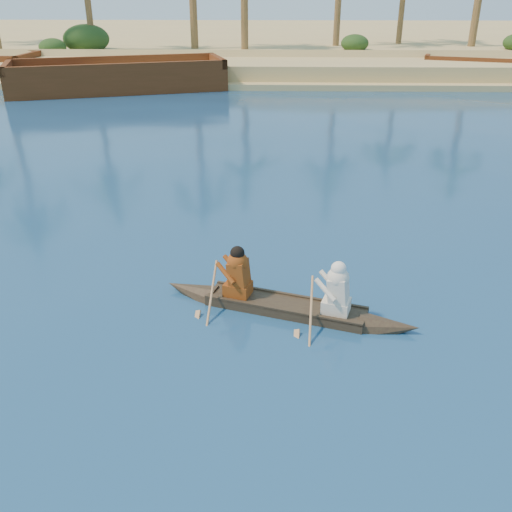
{
  "coord_description": "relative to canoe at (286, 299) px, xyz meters",
  "views": [
    {
      "loc": [
        -1.96,
        -13.87,
        5.94
      ],
      "look_at": [
        -2.27,
        -2.98,
        0.73
      ],
      "focal_mm": 40.0,
      "sensor_mm": 36.0,
      "label": 1
    }
  ],
  "objects": [
    {
      "name": "barge_right",
      "position": [
        15.65,
        31.0,
        0.36
      ],
      "size": [
        11.47,
        6.7,
        1.81
      ],
      "rotation": [
        0.0,
        0.0,
        -0.3
      ],
      "color": "#5E2C14",
      "rests_on": "ground"
    },
    {
      "name": "barge_mid",
      "position": [
        -9.78,
        26.0,
        0.47
      ],
      "size": [
        13.5,
        7.9,
        2.13
      ],
      "rotation": [
        0.0,
        0.0,
        0.3
      ],
      "color": "#5E2C14",
      "rests_on": "ground"
    },
    {
      "name": "shrub_cluster",
      "position": [
        1.65,
        35.5,
        0.92
      ],
      "size": [
        100.0,
        6.0,
        2.4
      ],
      "primitive_type": null,
      "color": "#1C3B15",
      "rests_on": "ground"
    },
    {
      "name": "canoe",
      "position": [
        0.0,
        0.0,
        0.0
      ],
      "size": [
        5.21,
        2.3,
        1.45
      ],
      "rotation": [
        0.0,
        0.0,
        -0.32
      ],
      "color": "#3A311F",
      "rests_on": "ground"
    },
    {
      "name": "sandy_embankment",
      "position": [
        1.65,
        50.89,
        0.25
      ],
      "size": [
        150.0,
        51.0,
        1.5
      ],
      "color": "tan",
      "rests_on": "ground"
    },
    {
      "name": "ground",
      "position": [
        1.65,
        4.0,
        -0.28
      ],
      "size": [
        160.0,
        160.0,
        0.0
      ],
      "primitive_type": "plane",
      "color": "#0C2A4F",
      "rests_on": "ground"
    }
  ]
}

